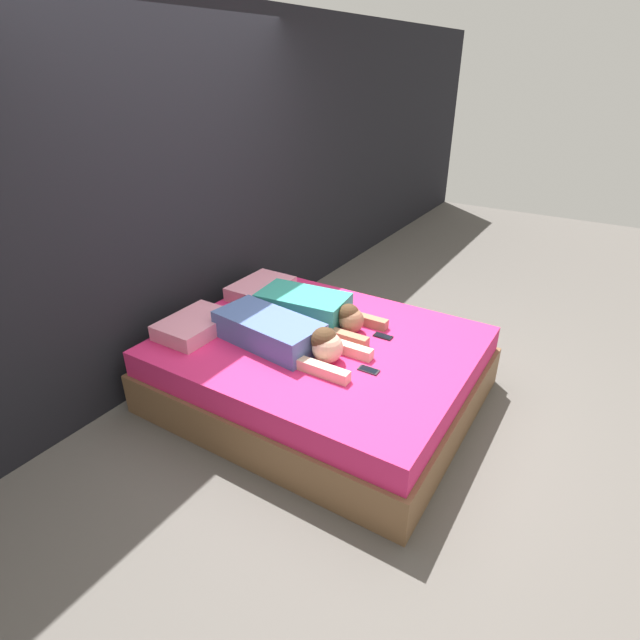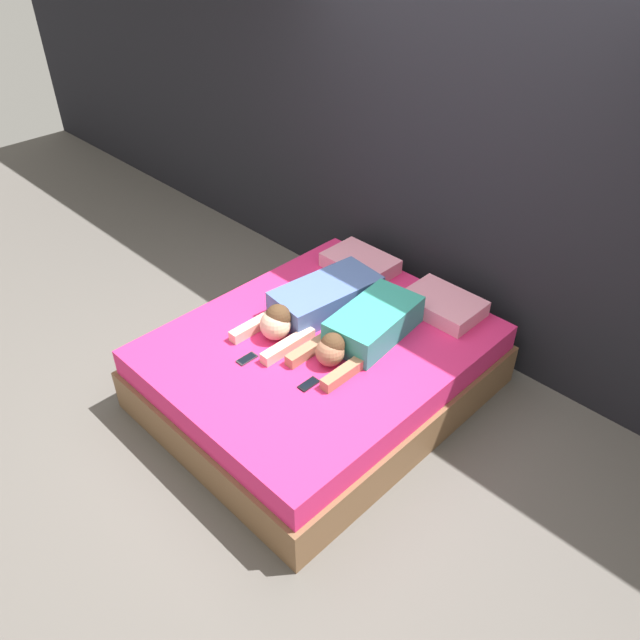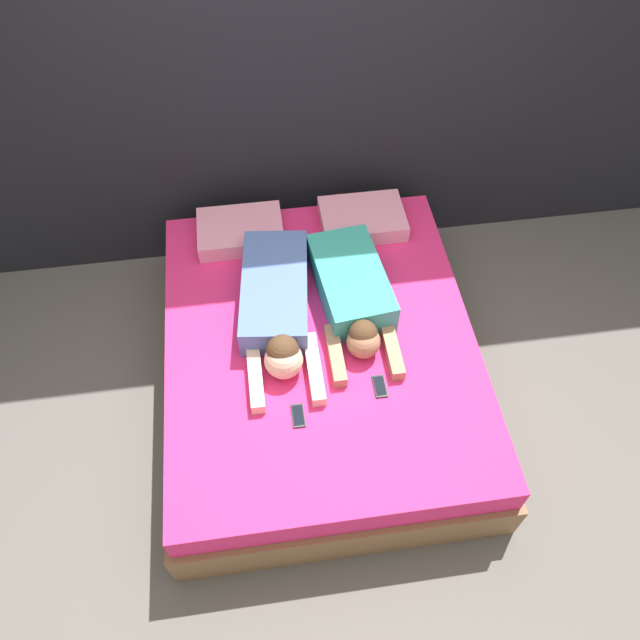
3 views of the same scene
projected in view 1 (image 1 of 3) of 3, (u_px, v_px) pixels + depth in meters
ground_plane at (320, 396)px, 3.66m from camera, size 12.00×12.00×0.00m
wall_back at (181, 198)px, 3.62m from camera, size 12.00×0.06×2.60m
bed at (320, 369)px, 3.55m from camera, size 1.73×2.09×0.48m
pillow_head_left at (195, 325)px, 3.51m from camera, size 0.51×0.36×0.11m
pillow_head_right at (261, 289)px, 4.07m from camera, size 0.51×0.36×0.11m
person_left at (283, 334)px, 3.31m from camera, size 0.44×1.09×0.23m
person_right at (314, 309)px, 3.64m from camera, size 0.42×0.95×0.21m
cell_phone_left at (369, 370)px, 3.09m from camera, size 0.06×0.13×0.01m
cell_phone_right at (383, 336)px, 3.46m from camera, size 0.06×0.13×0.01m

